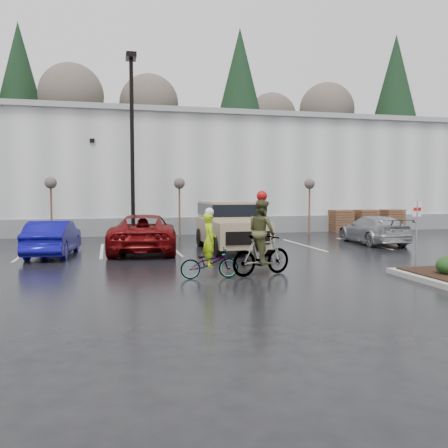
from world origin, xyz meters
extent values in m
plane|color=black|center=(0.00, 0.00, 0.00)|extent=(120.00, 120.00, 0.00)
cube|color=#B7BBBC|center=(0.00, 22.00, 3.50)|extent=(60.00, 15.00, 7.00)
cube|color=slate|center=(0.00, 14.45, 0.50)|extent=(60.00, 0.12, 1.00)
cube|color=#999B9E|center=(0.00, 22.00, 7.05)|extent=(60.50, 15.50, 0.30)
cube|color=#26431C|center=(0.00, 45.00, 3.00)|extent=(80.00, 25.00, 6.00)
cylinder|color=black|center=(-4.00, 12.00, 4.50)|extent=(0.20, 0.20, 9.00)
cube|color=black|center=(-4.00, 12.00, 9.10)|extent=(0.50, 1.00, 0.25)
cylinder|color=#4B341E|center=(-8.00, 13.00, 1.40)|extent=(0.10, 0.10, 2.80)
sphere|color=#554B44|center=(-8.00, 13.00, 2.90)|extent=(0.60, 0.60, 0.60)
cylinder|color=#4B341E|center=(-1.50, 13.00, 1.40)|extent=(0.10, 0.10, 2.80)
sphere|color=#554B44|center=(-1.50, 13.00, 2.90)|extent=(0.60, 0.60, 0.60)
cylinder|color=#4B341E|center=(6.00, 13.00, 1.40)|extent=(0.10, 0.10, 2.80)
sphere|color=#554B44|center=(6.00, 13.00, 2.90)|extent=(0.60, 0.60, 0.60)
cube|color=#4B341E|center=(8.50, 14.00, 0.68)|extent=(1.20, 1.20, 1.35)
cube|color=#4B341E|center=(10.20, 14.00, 0.68)|extent=(1.20, 1.20, 1.35)
cube|color=#4B341E|center=(12.00, 14.00, 0.68)|extent=(1.20, 1.20, 1.35)
cylinder|color=gray|center=(3.80, 0.20, 1.10)|extent=(0.05, 0.05, 2.20)
cube|color=white|center=(3.80, 0.20, 1.95)|extent=(0.30, 0.02, 0.45)
cube|color=red|center=(3.80, 0.19, 1.95)|extent=(0.26, 0.02, 0.10)
imported|color=#0E0C87|center=(-7.29, 6.94, 0.69)|extent=(1.88, 4.31, 1.38)
imported|color=#65090A|center=(-3.82, 7.41, 0.77)|extent=(3.17, 5.79, 1.54)
imported|color=#A1A4A9|center=(6.93, 7.77, 0.66)|extent=(2.13, 4.66, 1.32)
imported|color=#3F3F44|center=(-2.43, 0.89, 0.44)|extent=(1.68, 0.64, 0.87)
imported|color=#A2D00B|center=(-2.43, 0.89, 1.11)|extent=(0.38, 0.57, 1.53)
sphere|color=silver|center=(-2.43, 0.89, 1.89)|extent=(0.25, 0.25, 0.25)
imported|color=#3F3F44|center=(-0.83, 1.01, 0.60)|extent=(2.01, 1.10, 1.20)
imported|color=#424524|center=(-0.83, 1.01, 1.30)|extent=(0.75, 1.03, 1.90)
sphere|color=#990C0C|center=(-0.83, 1.01, 2.35)|extent=(0.31, 0.31, 0.31)
camera|label=1|loc=(-5.20, -12.22, 2.49)|focal=38.00mm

